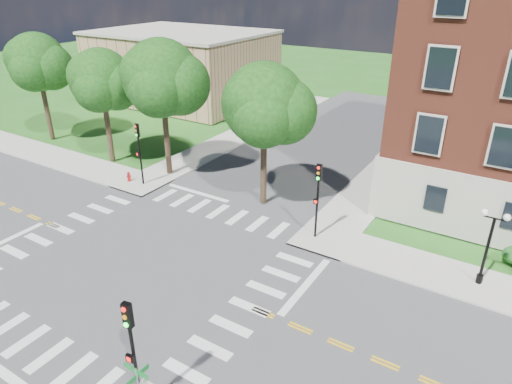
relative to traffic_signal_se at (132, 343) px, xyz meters
The scene contains 17 objects.
ground 10.25m from the traffic_signal_se, 134.37° to the left, with size 160.00×160.00×0.00m, color #235B19.
road_ew 10.25m from the traffic_signal_se, 134.37° to the left, with size 90.00×12.00×0.01m, color #3D3D3F.
road_ns 10.25m from the traffic_signal_se, 134.37° to the left, with size 12.00×90.00×0.01m, color #3D3D3F.
sidewalk_ne 24.13m from the traffic_signal_se, 69.03° to the left, with size 34.00×34.00×0.12m.
sidewalk_nw 31.64m from the traffic_signal_se, 134.81° to the left, with size 34.00×34.00×0.12m.
crosswalk_east 7.67m from the traffic_signal_se, 86.83° to the left, with size 2.20×10.20×0.02m, color silver, non-canonical shape.
stop_bar_east 10.65m from the traffic_signal_se, 78.73° to the left, with size 0.40×5.50×0.00m, color silver.
secondary_building 46.88m from the traffic_signal_se, 127.94° to the left, with size 20.40×15.40×8.30m.
tree_a 34.76m from the traffic_signal_se, 149.01° to the left, with size 5.27×5.27×9.97m.
tree_b 26.45m from the traffic_signal_se, 139.99° to the left, with size 5.02×5.02×9.46m.
tree_c 22.75m from the traffic_signal_se, 128.86° to the left, with size 5.81×5.81×10.57m.
tree_d 18.04m from the traffic_signal_se, 105.89° to the left, with size 5.43×5.43×9.78m.
traffic_signal_se is the anchor object (origin of this frame).
traffic_signal_ne 14.55m from the traffic_signal_se, 88.66° to the left, with size 0.33×0.36×4.80m.
traffic_signal_nw 20.44m from the traffic_signal_se, 134.27° to the left, with size 0.38×0.44×4.80m.
twin_lamp_west 17.75m from the traffic_signal_se, 57.04° to the left, with size 1.36×0.36×4.23m.
fire_hydrant 21.43m from the traffic_signal_se, 137.14° to the left, with size 0.35×0.35×0.75m.
Camera 1 is at (16.85, -14.86, 14.84)m, focal length 32.00 mm.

